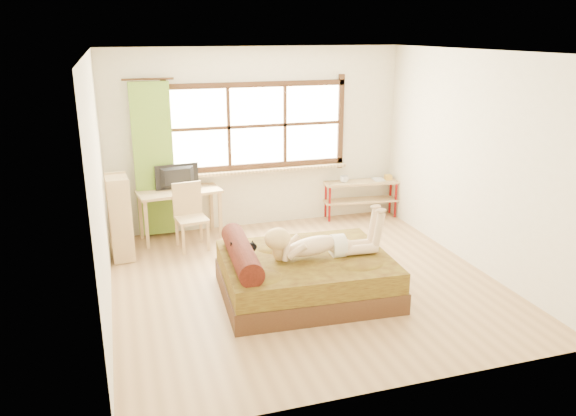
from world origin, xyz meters
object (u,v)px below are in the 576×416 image
object	(u,v)px
woman	(320,233)
chair	(190,212)
kitten	(242,251)
desk	(179,197)
pipe_shelf	(362,191)
bed	(302,274)
bookshelf	(120,217)

from	to	relation	value
woman	chair	xyz separation A→B (m)	(-1.20, 1.96, -0.25)
kitten	desk	size ratio (longest dim) A/B	0.23
desk	pipe_shelf	size ratio (longest dim) A/B	0.99
woman	bed	bearing A→B (deg)	168.15
kitten	chair	xyz separation A→B (m)	(-0.33, 1.81, -0.08)
bed	desk	distance (m)	2.56
woman	bookshelf	bearing A→B (deg)	142.64
bed	chair	distance (m)	2.17
desk	chair	distance (m)	0.40
kitten	pipe_shelf	size ratio (longest dim) A/B	0.23
kitten	desk	world-z (taller)	desk
pipe_shelf	bed	bearing A→B (deg)	-121.26
desk	kitten	bearing A→B (deg)	-86.65
woman	kitten	distance (m)	0.90
kitten	bed	bearing A→B (deg)	-5.16
bed	desk	world-z (taller)	desk
chair	bookshelf	bearing A→B (deg)	-178.59
pipe_shelf	woman	bearing A→B (deg)	-117.59
pipe_shelf	bookshelf	world-z (taller)	bookshelf
bed	woman	bearing A→B (deg)	-11.85
kitten	bookshelf	size ratio (longest dim) A/B	0.25
woman	bookshelf	world-z (taller)	bookshelf
kitten	bookshelf	world-z (taller)	bookshelf
chair	pipe_shelf	xyz separation A→B (m)	(2.83, 0.49, -0.06)
chair	woman	bearing A→B (deg)	-66.11
desk	pipe_shelf	world-z (taller)	desk
desk	bookshelf	world-z (taller)	bookshelf
desk	bookshelf	distance (m)	0.99
pipe_shelf	chair	bearing A→B (deg)	-164.22
bed	woman	size ratio (longest dim) A/B	1.49
desk	chair	xyz separation A→B (m)	(0.09, -0.37, -0.12)
chair	pipe_shelf	size ratio (longest dim) A/B	0.74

